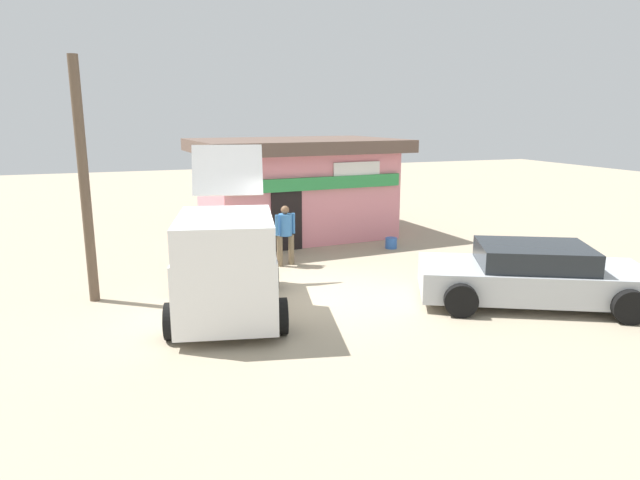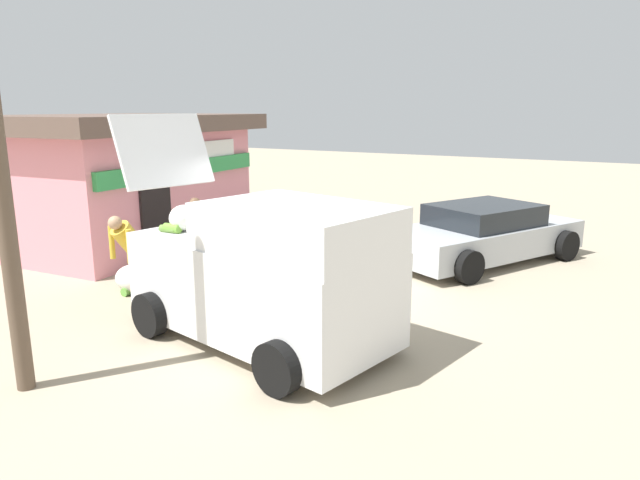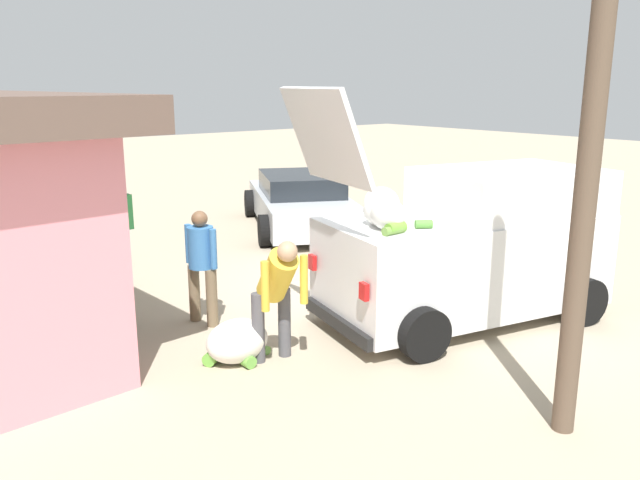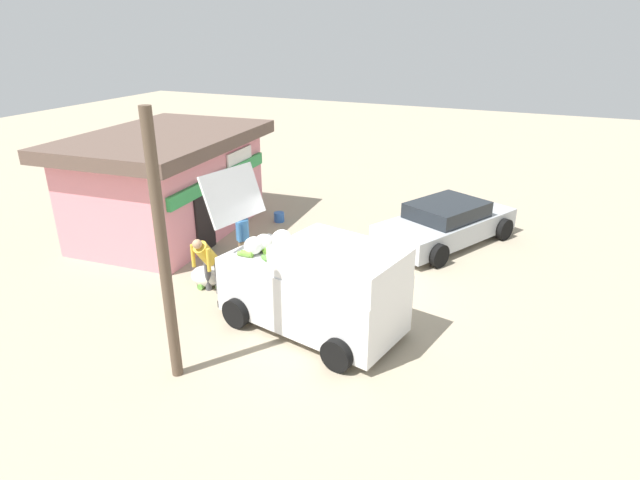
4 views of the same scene
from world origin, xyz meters
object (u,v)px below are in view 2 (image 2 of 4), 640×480
Objects in this scene: storefront_bar at (124,178)px; parked_sedan at (483,234)px; delivery_van at (265,273)px; vendor_standing at (196,231)px; customer_bending at (131,249)px; paint_bucket at (266,232)px; unloaded_banana_pile at (135,279)px.

storefront_bar reaches higher than parked_sedan.
delivery_van reaches higher than vendor_standing.
customer_bending is at bearing -131.33° from storefront_bar.
delivery_van is (-3.39, -6.39, -0.57)m from storefront_bar.
vendor_standing is at bearing -167.53° from paint_bucket.
vendor_standing is at bearing 55.88° from delivery_van.
unloaded_banana_pile is at bearing -130.77° from storefront_bar.
customer_bending is (0.36, 2.95, -0.11)m from delivery_van.
storefront_bar is 8.36m from parked_sedan.
storefront_bar is at bearing 68.22° from vendor_standing.
parked_sedan is at bearing -72.39° from storefront_bar.
vendor_standing is (-1.36, -3.39, -0.69)m from storefront_bar.
paint_bucket is (2.04, -2.64, -1.42)m from storefront_bar.
delivery_van is 6.11m from parked_sedan.
delivery_van is 2.97m from customer_bending.
vendor_standing is 1.50m from unloaded_banana_pile.
delivery_van is 13.45× the size of paint_bucket.
vendor_standing is at bearing 130.52° from parked_sedan.
parked_sedan is at bearing -14.49° from delivery_van.
unloaded_banana_pile is (0.35, 0.33, -0.66)m from customer_bending.
customer_bending is at bearing -178.20° from vendor_standing.
delivery_van reaches higher than storefront_bar.
paint_bucket is (5.43, 3.75, -0.85)m from delivery_van.
unloaded_banana_pile is at bearing -174.31° from paint_bucket.
paint_bucket is (5.07, 0.80, -0.74)m from customer_bending.
parked_sedan is 5.85× the size of unloaded_banana_pile.
customer_bending is 4.50× the size of paint_bucket.
customer_bending is at bearing 141.09° from parked_sedan.
delivery_van is 3.63m from vendor_standing.
vendor_standing is (-3.87, 4.53, 0.30)m from parked_sedan.
vendor_standing reaches higher than parked_sedan.
paint_bucket is at bearing 95.11° from parked_sedan.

